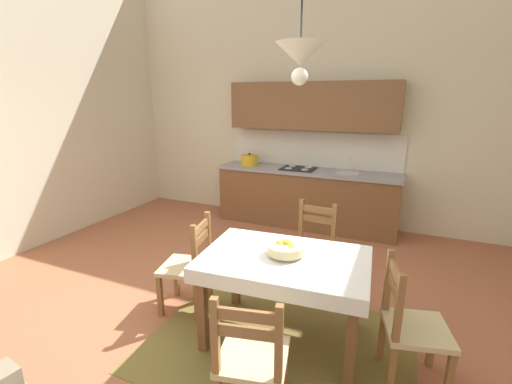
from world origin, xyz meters
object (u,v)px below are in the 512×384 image
at_px(dining_chair_tv_side, 189,266).
at_px(dining_chair_window_side, 410,327).
at_px(dining_table, 284,272).
at_px(fruit_bowl, 286,248).
at_px(dining_chair_kitchen_side, 312,250).
at_px(pendant_lamp, 300,55).
at_px(dining_chair_camera_side, 252,360).
at_px(kitchen_cabinetry, 307,172).

bearing_deg(dining_chair_tv_side, dining_chair_window_side, -4.19).
distance_m(dining_table, fruit_bowl, 0.20).
distance_m(dining_table, dining_chair_window_side, 0.98).
bearing_deg(dining_chair_kitchen_side, pendant_lamp, -83.52).
distance_m(dining_chair_tv_side, dining_chair_camera_side, 1.35).
bearing_deg(kitchen_cabinetry, dining_table, -78.14).
height_order(dining_chair_window_side, pendant_lamp, pendant_lamp).
distance_m(kitchen_cabinetry, dining_table, 2.82).
xyz_separation_m(dining_table, fruit_bowl, (-0.00, 0.03, 0.20)).
bearing_deg(dining_chair_camera_side, dining_chair_kitchen_side, 92.31).
bearing_deg(pendant_lamp, dining_chair_kitchen_side, 96.48).
distance_m(dining_chair_camera_side, pendant_lamp, 1.91).
relative_size(dining_chair_tv_side, pendant_lamp, 1.16).
relative_size(fruit_bowl, pendant_lamp, 0.37).
bearing_deg(dining_chair_window_side, dining_table, 175.10).
bearing_deg(kitchen_cabinetry, fruit_bowl, -78.04).
height_order(fruit_bowl, pendant_lamp, pendant_lamp).
xyz_separation_m(dining_chair_tv_side, dining_chair_kitchen_side, (0.97, 0.81, 0.00)).
bearing_deg(dining_chair_kitchen_side, dining_table, -90.49).
height_order(dining_chair_window_side, dining_chair_kitchen_side, same).
bearing_deg(pendant_lamp, dining_chair_window_side, 4.49).
distance_m(dining_chair_window_side, fruit_bowl, 1.03).
bearing_deg(fruit_bowl, dining_chair_camera_side, -84.82).
height_order(dining_chair_window_side, dining_chair_tv_side, same).
height_order(dining_chair_kitchen_side, dining_chair_camera_side, same).
relative_size(dining_table, dining_chair_kitchen_side, 1.49).
relative_size(dining_chair_tv_side, fruit_bowl, 3.10).
bearing_deg(dining_table, dining_chair_tv_side, 176.51).
xyz_separation_m(kitchen_cabinetry, dining_chair_camera_side, (0.65, -3.55, -0.41)).
bearing_deg(dining_chair_kitchen_side, fruit_bowl, -90.54).
relative_size(dining_table, fruit_bowl, 4.63).
relative_size(dining_chair_tv_side, dining_chair_kitchen_side, 1.00).
distance_m(dining_chair_kitchen_side, fruit_bowl, 0.92).
bearing_deg(fruit_bowl, kitchen_cabinetry, 101.96).
distance_m(dining_chair_window_side, pendant_lamp, 1.98).
relative_size(dining_chair_camera_side, fruit_bowl, 3.10).
relative_size(kitchen_cabinetry, pendant_lamp, 3.46).
relative_size(dining_chair_window_side, fruit_bowl, 3.10).
distance_m(kitchen_cabinetry, pendant_lamp, 3.28).
height_order(dining_table, dining_chair_kitchen_side, dining_chair_kitchen_side).
bearing_deg(dining_chair_tv_side, fruit_bowl, -1.84).
bearing_deg(fruit_bowl, dining_chair_kitchen_side, 89.46).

